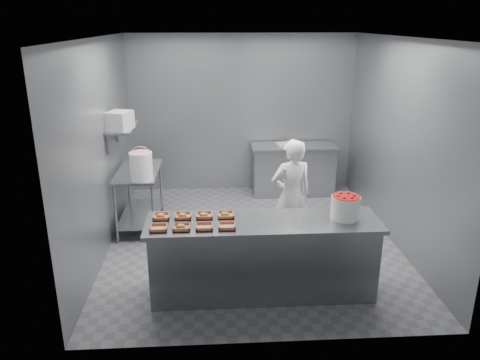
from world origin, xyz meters
name	(u,v)px	position (x,y,z in m)	size (l,w,h in m)	color
floor	(252,240)	(0.00, 0.00, 0.00)	(4.50, 4.50, 0.00)	#4C4C51
ceiling	(254,37)	(0.00, 0.00, 2.80)	(4.50, 4.50, 0.00)	white
wall_back	(242,114)	(0.00, 2.25, 1.40)	(4.00, 0.04, 2.80)	slate
wall_left	(102,148)	(-2.00, 0.00, 1.40)	(0.04, 4.50, 2.80)	slate
wall_right	(399,144)	(2.00, 0.00, 1.40)	(0.04, 4.50, 2.80)	slate
service_counter	(263,257)	(0.00, -1.35, 0.45)	(2.60, 0.70, 0.90)	slate
prep_table	(139,190)	(-1.65, 0.60, 0.59)	(0.60, 1.20, 0.90)	slate
back_counter	(293,169)	(0.90, 1.90, 0.45)	(1.50, 0.60, 0.90)	slate
wall_shelf	(123,127)	(-1.82, 0.60, 1.55)	(0.35, 0.90, 0.03)	slate
tray_0	(159,228)	(-1.13, -1.50, 0.92)	(0.19, 0.18, 0.04)	tan
tray_1	(181,227)	(-0.89, -1.50, 0.92)	(0.19, 0.18, 0.06)	tan
tray_2	(204,226)	(-0.65, -1.50, 0.92)	(0.19, 0.18, 0.04)	tan
tray_3	(227,226)	(-0.41, -1.50, 0.92)	(0.19, 0.18, 0.04)	tan
tray_4	(161,216)	(-1.13, -1.20, 0.92)	(0.19, 0.18, 0.06)	tan
tray_5	(183,216)	(-0.89, -1.20, 0.92)	(0.19, 0.18, 0.06)	tan
tray_6	(204,215)	(-0.65, -1.20, 0.92)	(0.19, 0.18, 0.06)	tan
tray_7	(226,215)	(-0.41, -1.20, 0.92)	(0.19, 0.18, 0.06)	tan
worker	(291,196)	(0.49, -0.27, 0.78)	(0.57, 0.37, 1.55)	white
strawberry_tub	(345,206)	(0.91, -1.33, 1.04)	(0.32, 0.32, 0.27)	white
glaze_bucket	(141,165)	(-1.53, 0.16, 1.11)	(0.33, 0.31, 0.48)	white
bucket_lid	(142,164)	(-1.63, 0.88, 0.91)	(0.32, 0.32, 0.03)	white
rag	(135,167)	(-1.72, 0.74, 0.91)	(0.15, 0.13, 0.02)	#CCB28C
appliance	(119,120)	(-1.82, 0.40, 1.69)	(0.29, 0.33, 0.25)	gray
paper_stack	(286,144)	(0.75, 1.90, 0.92)	(0.30, 0.22, 0.05)	silver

